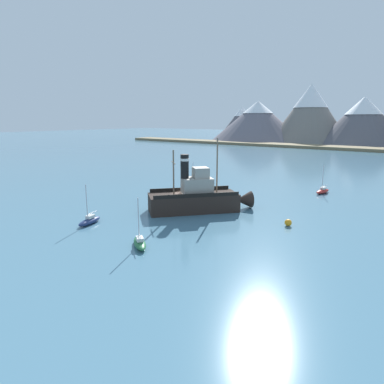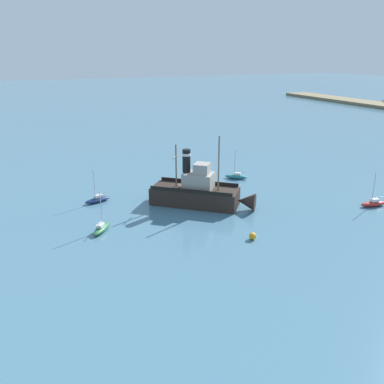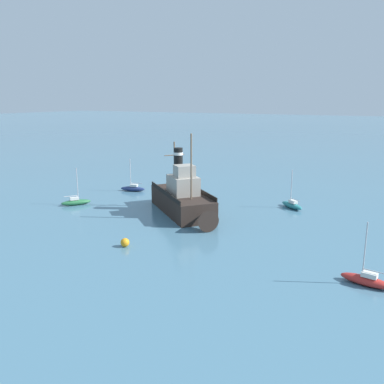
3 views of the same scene
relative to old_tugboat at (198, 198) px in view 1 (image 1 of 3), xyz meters
The scene contains 8 objects.
ground_plane 2.74m from the old_tugboat, 159.19° to the right, with size 600.00×600.00×0.00m, color #477289.
shoreline_strip 112.49m from the old_tugboat, 90.97° to the left, with size 240.00×12.00×1.20m, color #7A6B4C.
old_tugboat is the anchor object (origin of this frame).
sailboat_teal 14.08m from the old_tugboat, 127.94° to the left, with size 3.21×3.67×4.90m.
sailboat_navy 14.51m from the old_tugboat, 118.58° to the right, with size 2.06×3.96×4.90m.
sailboat_green 14.83m from the old_tugboat, 77.26° to the right, with size 3.69×3.17×4.90m.
sailboat_red 24.16m from the old_tugboat, 64.16° to the left, with size 1.76×3.94×4.90m.
mooring_buoy 12.68m from the old_tugboat, ahead, with size 0.84×0.84×0.84m, color orange.
Camera 1 is at (28.37, -36.26, 12.44)m, focal length 32.00 mm.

